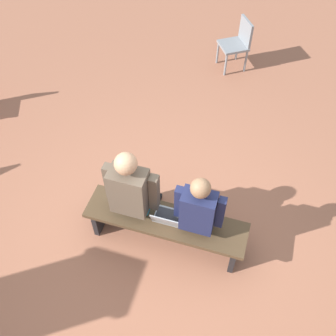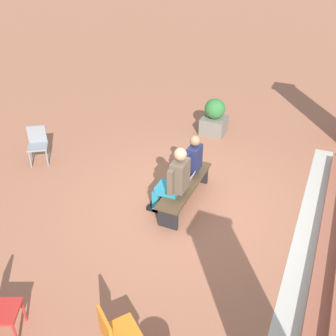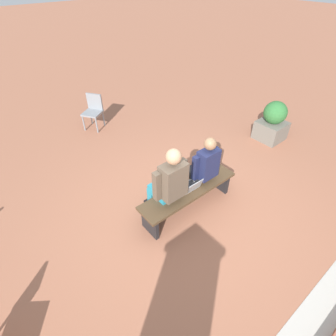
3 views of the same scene
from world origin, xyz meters
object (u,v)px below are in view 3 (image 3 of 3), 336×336
Objects in this scene: plastic_chair_near_bench_left at (93,109)px; planter at (273,122)px; laptop at (191,186)px; bench at (189,193)px; person_student at (203,167)px; person_adult at (168,183)px.

plastic_chair_near_bench_left is 0.89× the size of planter.
planter reaches higher than laptop.
bench is 0.50m from person_student.
planter is (-2.93, 3.16, -0.04)m from plastic_chair_near_bench_left.
person_student is 3.54m from plastic_chair_near_bench_left.
laptop is 3.61m from plastic_chair_near_bench_left.
person_student is at bearing -166.81° from laptop.
planter reaches higher than plastic_chair_near_bench_left.
person_student is at bearing -169.60° from bench.
bench is 0.55m from person_adult.
laptop is at bearing 154.50° from bench.
bench is 1.38× the size of person_student.
bench is 0.15m from laptop.
person_student reaches higher than laptop.
laptop is at bearing 168.27° from person_adult.
person_adult reaches higher than plastic_chair_near_bench_left.
person_adult is 1.68× the size of plastic_chair_near_bench_left.
person_student reaches higher than bench.
person_adult is 4.41× the size of laptop.
person_adult is at bearing 81.98° from plastic_chair_near_bench_left.
person_adult is at bearing -10.73° from bench.
person_adult is (0.73, -0.01, 0.05)m from person_student.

